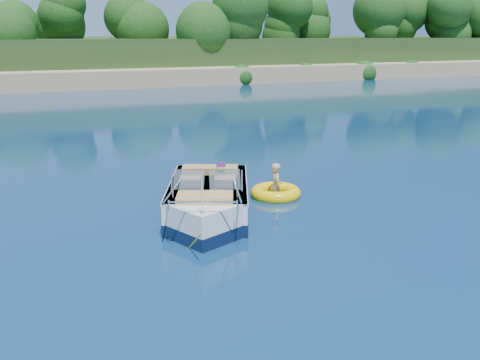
% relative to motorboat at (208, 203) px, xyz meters
% --- Properties ---
extents(ground, '(160.00, 160.00, 0.00)m').
position_rel_motorboat_xyz_m(ground, '(-1.27, -1.06, -0.36)').
color(ground, '#091F43').
rests_on(ground, ground).
extents(shoreline, '(170.00, 59.00, 6.00)m').
position_rel_motorboat_xyz_m(shoreline, '(-1.27, 62.72, 0.62)').
color(shoreline, tan).
rests_on(shoreline, ground).
extents(treeline, '(150.00, 7.12, 8.19)m').
position_rel_motorboat_xyz_m(treeline, '(-1.23, 39.96, 5.19)').
color(treeline, black).
rests_on(treeline, ground).
extents(motorboat, '(3.25, 5.23, 1.84)m').
position_rel_motorboat_xyz_m(motorboat, '(0.00, 0.00, 0.00)').
color(motorboat, silver).
rests_on(motorboat, ground).
extents(tow_tube, '(1.46, 1.46, 0.38)m').
position_rel_motorboat_xyz_m(tow_tube, '(2.36, 0.94, -0.26)').
color(tow_tube, yellow).
rests_on(tow_tube, ground).
extents(boy, '(0.43, 0.79, 1.47)m').
position_rel_motorboat_xyz_m(boy, '(2.40, 1.04, -0.36)').
color(boy, tan).
rests_on(boy, ground).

